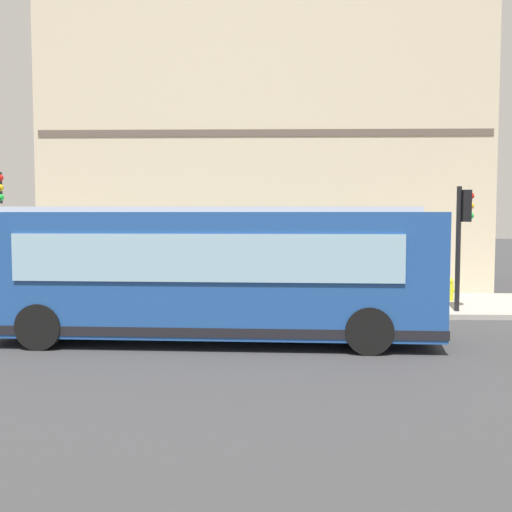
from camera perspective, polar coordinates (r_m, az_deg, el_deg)
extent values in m
plane|color=#38383A|center=(14.18, 0.38, -7.84)|extent=(120.00, 120.00, 0.00)
cube|color=#9E9991|center=(18.99, 0.65, -4.60)|extent=(4.61, 40.00, 0.15)
cube|color=beige|center=(25.20, 0.85, 9.23)|extent=(8.00, 16.18, 10.44)
cube|color=brown|center=(21.43, 0.75, 11.57)|extent=(0.36, 15.85, 0.24)
cube|color=slate|center=(21.18, 0.74, 0.43)|extent=(0.12, 11.32, 2.40)
cube|color=#1E478C|center=(13.72, -4.09, -1.48)|extent=(2.91, 10.09, 2.70)
cube|color=silver|center=(13.66, -4.12, 4.42)|extent=(2.49, 9.08, 0.12)
cube|color=#8CB2C6|center=(15.19, -23.05, 0.44)|extent=(2.20, 0.17, 1.20)
cube|color=#8CB2C6|center=(14.95, -3.43, 0.50)|extent=(0.40, 8.20, 1.00)
cube|color=#8CB2C6|center=(12.44, -4.90, -0.19)|extent=(0.40, 8.20, 1.00)
cube|color=black|center=(13.88, -4.07, -6.29)|extent=(2.95, 10.14, 0.20)
cylinder|color=black|center=(15.85, -16.54, -4.91)|extent=(0.34, 1.01, 1.00)
cylinder|color=black|center=(13.75, -19.88, -6.32)|extent=(0.34, 1.01, 1.00)
cylinder|color=black|center=(14.96, 9.62, -5.33)|extent=(0.34, 1.01, 1.00)
cylinder|color=black|center=(12.70, 10.68, -6.99)|extent=(0.34, 1.01, 1.00)
cylinder|color=black|center=(17.96, 18.65, 0.63)|extent=(0.14, 0.14, 3.55)
cube|color=black|center=(17.99, 19.32, 4.52)|extent=(0.32, 0.24, 0.90)
sphere|color=red|center=(18.04, 19.73, 5.40)|extent=(0.20, 0.20, 0.20)
sphere|color=yellow|center=(18.03, 19.71, 4.51)|extent=(0.20, 0.20, 0.20)
sphere|color=green|center=(18.03, 19.69, 3.62)|extent=(0.20, 0.20, 0.20)
sphere|color=red|center=(18.80, -23.16, 6.85)|extent=(0.20, 0.20, 0.20)
sphere|color=yellow|center=(18.78, -23.14, 5.99)|extent=(0.20, 0.20, 0.20)
sphere|color=green|center=(18.77, -23.11, 5.14)|extent=(0.20, 0.20, 0.20)
cylinder|color=gold|center=(20.24, 17.93, -3.27)|extent=(0.24, 0.24, 0.55)
sphere|color=gold|center=(20.20, 17.95, -2.27)|extent=(0.22, 0.22, 0.22)
cylinder|color=gold|center=(20.29, 18.39, -3.12)|extent=(0.10, 0.12, 0.10)
cylinder|color=gold|center=(20.40, 17.79, -3.07)|extent=(0.12, 0.10, 0.10)
cylinder|color=#3359A5|center=(18.83, 5.91, -3.27)|extent=(0.14, 0.14, 0.78)
cylinder|color=#3359A5|center=(18.70, 6.29, -3.32)|extent=(0.14, 0.14, 0.78)
cylinder|color=#8C3F8C|center=(18.69, 6.11, -1.16)|extent=(0.32, 0.32, 0.62)
sphere|color=beige|center=(18.66, 6.12, 0.11)|extent=(0.21, 0.21, 0.21)
cube|color=#197233|center=(18.01, -5.91, -3.41)|extent=(0.44, 0.40, 0.90)
cube|color=#8CB2C6|center=(17.96, -5.25, -2.84)|extent=(0.35, 0.03, 0.30)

